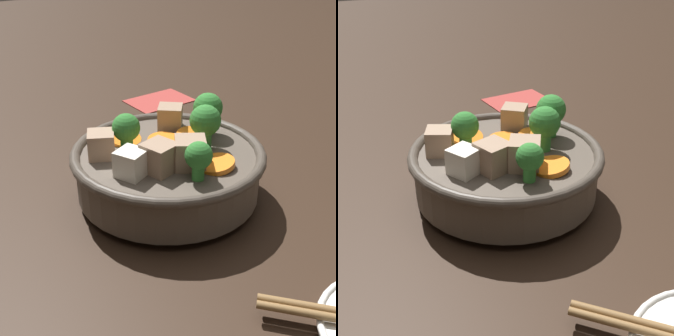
% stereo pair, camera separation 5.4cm
% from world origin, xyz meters
% --- Properties ---
extents(ground_plane, '(3.00, 3.00, 0.00)m').
position_xyz_m(ground_plane, '(0.00, 0.00, 0.00)').
color(ground_plane, black).
extents(stirfry_bowl, '(0.22, 0.22, 0.11)m').
position_xyz_m(stirfry_bowl, '(-0.00, 0.00, 0.04)').
color(stirfry_bowl, '#51473D').
rests_on(stirfry_bowl, ground_plane).
extents(napkin, '(0.12, 0.09, 0.00)m').
position_xyz_m(napkin, '(-0.13, -0.29, 0.00)').
color(napkin, '#A33833').
rests_on(napkin, ground_plane).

